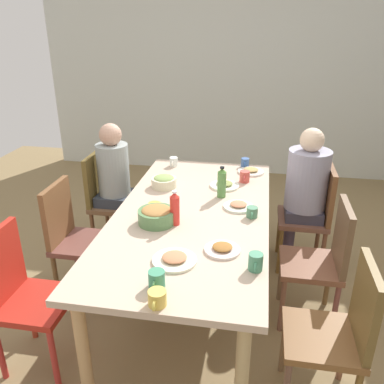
{
  "coord_description": "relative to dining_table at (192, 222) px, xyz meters",
  "views": [
    {
      "loc": [
        2.43,
        0.43,
        1.99
      ],
      "look_at": [
        0.0,
        0.0,
        0.92
      ],
      "focal_mm": 37.84,
      "sensor_mm": 36.0,
      "label": 1
    }
  ],
  "objects": [
    {
      "name": "person_2",
      "position": [
        -0.69,
        -0.8,
        0.0
      ],
      "size": [
        0.3,
        0.3,
        1.18
      ],
      "color": "#362E4B",
      "rests_on": "ground_plane"
    },
    {
      "name": "bottle_1",
      "position": [
        -0.29,
        0.17,
        0.19
      ],
      "size": [
        0.06,
        0.06,
        0.23
      ],
      "color": "#4F8542",
      "rests_on": "dining_table"
    },
    {
      "name": "cup_6",
      "position": [
        -0.97,
        0.3,
        0.11
      ],
      "size": [
        0.11,
        0.07,
        0.08
      ],
      "color": "#3D5E99",
      "rests_on": "dining_table"
    },
    {
      "name": "plate_3",
      "position": [
        -0.13,
        0.31,
        0.09
      ],
      "size": [
        0.21,
        0.21,
        0.04
      ],
      "color": "white",
      "rests_on": "dining_table"
    },
    {
      "name": "person_5",
      "position": [
        -0.69,
        0.81,
        0.04
      ],
      "size": [
        0.33,
        0.33,
        1.21
      ],
      "color": "#423649",
      "rests_on": "ground_plane"
    },
    {
      "name": "chair_1",
      "position": [
        0.0,
        -0.89,
        -0.18
      ],
      "size": [
        0.4,
        0.4,
        0.9
      ],
      "color": "brown",
      "rests_on": "ground_plane"
    },
    {
      "name": "ground_plane",
      "position": [
        0.0,
        0.0,
        -0.69
      ],
      "size": [
        6.99,
        6.99,
        0.0
      ],
      "primitive_type": "plane",
      "color": "olive"
    },
    {
      "name": "cup_0",
      "position": [
        0.98,
        0.01,
        0.11
      ],
      "size": [
        0.12,
        0.09,
        0.08
      ],
      "color": "#E1BF50",
      "rests_on": "dining_table"
    },
    {
      "name": "cup_3",
      "position": [
        -0.61,
        0.32,
        0.12
      ],
      "size": [
        0.12,
        0.08,
        0.09
      ],
      "color": "#CF4E45",
      "rests_on": "dining_table"
    },
    {
      "name": "chair_3",
      "position": [
        0.69,
        0.89,
        -0.18
      ],
      "size": [
        0.4,
        0.4,
        0.9
      ],
      "color": "brown",
      "rests_on": "ground_plane"
    },
    {
      "name": "bowl_0",
      "position": [
        -0.4,
        -0.29,
        0.12
      ],
      "size": [
        0.2,
        0.2,
        0.09
      ],
      "color": "beige",
      "rests_on": "dining_table"
    },
    {
      "name": "cup_7",
      "position": [
        -0.88,
        -0.32,
        0.12
      ],
      "size": [
        0.11,
        0.07,
        0.08
      ],
      "color": "white",
      "rests_on": "dining_table"
    },
    {
      "name": "cup_5",
      "position": [
        0.84,
        -0.03,
        0.12
      ],
      "size": [
        0.12,
        0.08,
        0.09
      ],
      "color": "#3E8B66",
      "rests_on": "dining_table"
    },
    {
      "name": "wall_left",
      "position": [
        -2.97,
        0.0,
        0.61
      ],
      "size": [
        0.12,
        4.94,
        2.6
      ],
      "primitive_type": "cube",
      "color": "silver",
      "rests_on": "ground_plane"
    },
    {
      "name": "chair_0",
      "position": [
        0.0,
        0.89,
        -0.18
      ],
      "size": [
        0.4,
        0.4,
        0.9
      ],
      "color": "brown",
      "rests_on": "ground_plane"
    },
    {
      "name": "chair_4",
      "position": [
        0.69,
        -0.89,
        -0.18
      ],
      "size": [
        0.4,
        0.4,
        0.9
      ],
      "color": "#AD251A",
      "rests_on": "ground_plane"
    },
    {
      "name": "plate_4",
      "position": [
        -0.49,
        0.17,
        0.09
      ],
      "size": [
        0.23,
        0.23,
        0.04
      ],
      "color": "white",
      "rests_on": "dining_table"
    },
    {
      "name": "plate_1",
      "position": [
        0.46,
        0.26,
        0.09
      ],
      "size": [
        0.21,
        0.21,
        0.04
      ],
      "color": "silver",
      "rests_on": "dining_table"
    },
    {
      "name": "cup_1",
      "position": [
        0.61,
        0.44,
        0.12
      ],
      "size": [
        0.11,
        0.08,
        0.1
      ],
      "color": "#488C69",
      "rests_on": "dining_table"
    },
    {
      "name": "plate_0",
      "position": [
        0.61,
        0.01,
        0.09
      ],
      "size": [
        0.25,
        0.25,
        0.04
      ],
      "color": "silver",
      "rests_on": "dining_table"
    },
    {
      "name": "cup_4",
      "position": [
        0.06,
        -0.25,
        0.11
      ],
      "size": [
        0.12,
        0.08,
        0.07
      ],
      "color": "yellow",
      "rests_on": "dining_table"
    },
    {
      "name": "chair_2",
      "position": [
        -0.69,
        -0.89,
        -0.18
      ],
      "size": [
        0.4,
        0.4,
        0.9
      ],
      "color": "brown",
      "rests_on": "ground_plane"
    },
    {
      "name": "bowl_1",
      "position": [
        0.19,
        -0.2,
        0.13
      ],
      "size": [
        0.24,
        0.24,
        0.11
      ],
      "color": "#56824E",
      "rests_on": "dining_table"
    },
    {
      "name": "dining_table",
      "position": [
        0.0,
        0.0,
        0.0
      ],
      "size": [
        2.08,
        1.03,
        0.77
      ],
      "color": "#C3A991",
      "rests_on": "ground_plane"
    },
    {
      "name": "cup_2",
      "position": [
        0.01,
        0.4,
        0.11
      ],
      "size": [
        0.11,
        0.07,
        0.07
      ],
      "color": "#4E8463",
      "rests_on": "dining_table"
    },
    {
      "name": "chair_5",
      "position": [
        -0.69,
        0.89,
        -0.18
      ],
      "size": [
        0.4,
        0.4,
        0.9
      ],
      "color": "brown",
      "rests_on": "ground_plane"
    },
    {
      "name": "plate_2",
      "position": [
        -0.84,
        0.36,
        0.09
      ],
      "size": [
        0.22,
        0.22,
        0.04
      ],
      "color": "silver",
      "rests_on": "dining_table"
    },
    {
      "name": "bottle_0",
      "position": [
        0.19,
        -0.08,
        0.18
      ],
      "size": [
        0.06,
        0.06,
        0.23
      ],
      "color": "red",
      "rests_on": "dining_table"
    }
  ]
}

